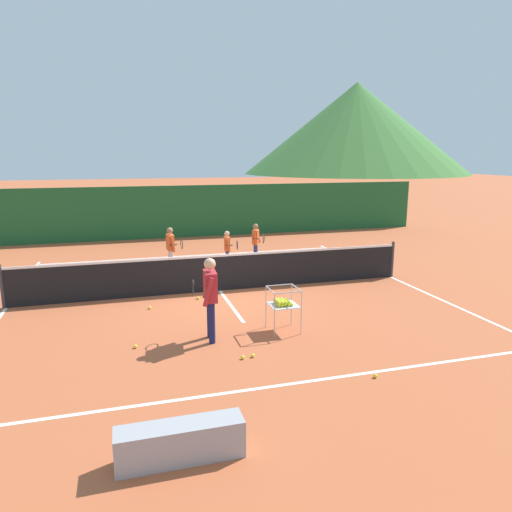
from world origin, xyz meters
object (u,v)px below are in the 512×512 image
(student_1, at_px, (228,246))
(ball_cart, at_px, (283,303))
(student_2, at_px, (256,239))
(courtside_bench, at_px, (180,442))
(tennis_ball_3, at_px, (136,346))
(instructor, at_px, (210,291))
(tennis_ball_2, at_px, (375,376))
(tennis_ball_6, at_px, (150,308))
(tennis_ball_1, at_px, (253,355))
(student_0, at_px, (171,245))
(tennis_ball_5, at_px, (198,298))
(tennis_net, at_px, (219,272))
(tennis_ball_4, at_px, (243,357))

(student_1, bearing_deg, ball_cart, -91.06)
(student_2, bearing_deg, courtside_bench, -111.09)
(student_2, height_order, tennis_ball_3, student_2)
(instructor, bearing_deg, tennis_ball_2, -45.65)
(ball_cart, relative_size, tennis_ball_6, 13.22)
(student_2, bearing_deg, tennis_ball_1, -106.60)
(student_0, relative_size, tennis_ball_1, 20.13)
(tennis_ball_1, xyz_separation_m, tennis_ball_5, (-0.38, 3.65, 0.00))
(tennis_ball_5, bearing_deg, tennis_ball_2, -67.37)
(student_2, distance_m, courtside_bench, 10.35)
(ball_cart, relative_size, tennis_ball_2, 13.22)
(tennis_ball_1, relative_size, tennis_ball_3, 1.00)
(tennis_ball_2, relative_size, courtside_bench, 0.05)
(student_0, xyz_separation_m, tennis_ball_1, (0.70, -6.67, -0.79))
(tennis_ball_6, bearing_deg, student_1, 51.78)
(tennis_net, distance_m, tennis_ball_1, 4.28)
(instructor, height_order, tennis_ball_6, instructor)
(tennis_ball_1, height_order, tennis_ball_6, same)
(tennis_net, distance_m, student_1, 2.42)
(ball_cart, height_order, tennis_ball_4, ball_cart)
(tennis_net, height_order, tennis_ball_3, tennis_net)
(tennis_ball_1, bearing_deg, student_2, 73.40)
(ball_cart, bearing_deg, instructor, -177.51)
(tennis_ball_3, xyz_separation_m, tennis_ball_6, (0.41, 2.22, 0.00))
(student_0, height_order, tennis_ball_5, student_0)
(tennis_ball_1, relative_size, tennis_ball_2, 1.00)
(tennis_ball_5, bearing_deg, tennis_ball_6, -160.02)
(student_2, height_order, tennis_ball_4, student_2)
(student_0, bearing_deg, tennis_ball_6, -104.29)
(student_0, relative_size, tennis_ball_4, 20.13)
(tennis_ball_2, distance_m, courtside_bench, 3.49)
(instructor, height_order, tennis_ball_2, instructor)
(student_0, xyz_separation_m, tennis_ball_4, (0.51, -6.70, -0.79))
(student_1, relative_size, tennis_ball_2, 17.70)
(tennis_ball_4, xyz_separation_m, tennis_ball_6, (-1.39, 3.24, 0.00))
(student_1, relative_size, tennis_ball_4, 17.70)
(tennis_ball_3, distance_m, tennis_ball_6, 2.26)
(tennis_ball_6, bearing_deg, ball_cart, -40.55)
(tennis_net, distance_m, student_0, 2.64)
(tennis_net, height_order, ball_cart, tennis_net)
(student_0, bearing_deg, tennis_ball_4, -85.64)
(student_1, bearing_deg, tennis_ball_4, -100.57)
(student_2, bearing_deg, tennis_ball_6, -133.40)
(tennis_net, height_order, tennis_ball_1, tennis_net)
(ball_cart, relative_size, tennis_ball_4, 13.22)
(tennis_ball_2, bearing_deg, tennis_net, 104.12)
(ball_cart, distance_m, tennis_ball_6, 3.36)
(tennis_net, xyz_separation_m, ball_cart, (0.64, -3.18, 0.10))
(instructor, distance_m, tennis_ball_4, 1.44)
(tennis_ball_6, bearing_deg, student_0, 75.71)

